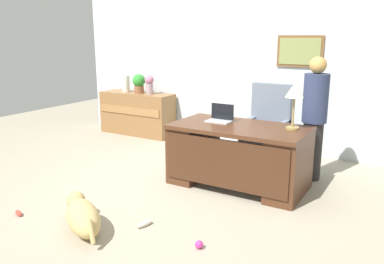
{
  "coord_description": "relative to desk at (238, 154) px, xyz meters",
  "views": [
    {
      "loc": [
        2.55,
        -3.67,
        1.89
      ],
      "look_at": [
        0.19,
        0.3,
        0.75
      ],
      "focal_mm": 36.8,
      "sensor_mm": 36.0,
      "label": 1
    }
  ],
  "objects": [
    {
      "name": "laptop",
      "position": [
        -0.32,
        0.13,
        0.42
      ],
      "size": [
        0.32,
        0.22,
        0.22
      ],
      "color": "#B2B5BA",
      "rests_on": "desk"
    },
    {
      "name": "dog_lying",
      "position": [
        -0.83,
        -1.87,
        -0.27
      ],
      "size": [
        0.79,
        0.64,
        0.3
      ],
      "color": "tan",
      "rests_on": "ground_plane"
    },
    {
      "name": "ground_plane",
      "position": [
        -0.62,
        -0.72,
        -0.43
      ],
      "size": [
        12.0,
        12.0,
        0.0
      ],
      "primitive_type": "plane",
      "color": "#9E937F"
    },
    {
      "name": "credenza",
      "position": [
        -2.82,
        1.53,
        -0.02
      ],
      "size": [
        1.49,
        0.5,
        0.81
      ],
      "color": "olive",
      "rests_on": "ground_plane"
    },
    {
      "name": "desk_lamp",
      "position": [
        0.62,
        0.19,
        0.8
      ],
      "size": [
        0.22,
        0.22,
        0.57
      ],
      "color": "#9E8447",
      "rests_on": "desk"
    },
    {
      "name": "person_standing",
      "position": [
        0.74,
        0.75,
        0.41
      ],
      "size": [
        0.32,
        0.32,
        1.63
      ],
      "color": "#262323",
      "rests_on": "ground_plane"
    },
    {
      "name": "dog_toy_ball",
      "position": [
        0.34,
        -1.58,
        -0.39
      ],
      "size": [
        0.08,
        0.08,
        0.08
      ],
      "primitive_type": "sphere",
      "color": "#D8338C",
      "rests_on": "ground_plane"
    },
    {
      "name": "vase_with_flowers",
      "position": [
        -2.51,
        1.53,
        0.58
      ],
      "size": [
        0.17,
        0.17,
        0.35
      ],
      "color": "#AC939D",
      "rests_on": "credenza"
    },
    {
      "name": "dog_toy_bone",
      "position": [
        -1.68,
        -1.99,
        -0.4
      ],
      "size": [
        0.15,
        0.1,
        0.05
      ],
      "primitive_type": "ellipsoid",
      "rotation": [
        0.0,
        0.0,
        2.78
      ],
      "color": "#E53F33",
      "rests_on": "ground_plane"
    },
    {
      "name": "vase_empty",
      "position": [
        -3.07,
        1.53,
        0.54
      ],
      "size": [
        0.14,
        0.14,
        0.31
      ],
      "primitive_type": "cylinder",
      "color": "silver",
      "rests_on": "credenza"
    },
    {
      "name": "back_wall",
      "position": [
        -0.61,
        1.88,
        0.93
      ],
      "size": [
        7.0,
        0.16,
        2.7
      ],
      "color": "silver",
      "rests_on": "ground_plane"
    },
    {
      "name": "dog_toy_plush",
      "position": [
        -0.35,
        -1.5,
        -0.4
      ],
      "size": [
        0.1,
        0.2,
        0.05
      ],
      "primitive_type": "ellipsoid",
      "rotation": [
        0.0,
        0.0,
        1.31
      ],
      "color": "beige",
      "rests_on": "ground_plane"
    },
    {
      "name": "desk",
      "position": [
        0.0,
        0.0,
        0.0
      ],
      "size": [
        1.68,
        0.91,
        0.79
      ],
      "color": "#4C2B19",
      "rests_on": "ground_plane"
    },
    {
      "name": "potted_plant",
      "position": [
        -2.75,
        1.53,
        0.58
      ],
      "size": [
        0.24,
        0.24,
        0.36
      ],
      "color": "brown",
      "rests_on": "credenza"
    },
    {
      "name": "armchair",
      "position": [
        -0.01,
        1.05,
        0.09
      ],
      "size": [
        0.6,
        0.59,
        1.19
      ],
      "color": "slate",
      "rests_on": "ground_plane"
    }
  ]
}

